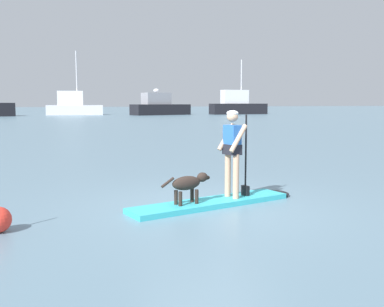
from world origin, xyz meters
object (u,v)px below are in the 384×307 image
(moored_boat_port, at_px, (73,106))
(moored_boat_far_starboard, at_px, (237,105))
(paddleboard, at_px, (220,201))
(dog, at_px, (189,184))
(person_paddler, at_px, (233,147))
(moored_boat_outer, at_px, (159,107))

(moored_boat_port, distance_m, moored_boat_far_starboard, 26.97)
(paddleboard, height_order, moored_boat_far_starboard, moored_boat_far_starboard)
(dog, bearing_deg, moored_boat_far_starboard, 62.59)
(moored_boat_port, relative_size, moored_boat_far_starboard, 1.02)
(person_paddler, relative_size, moored_boat_far_starboard, 0.17)
(moored_boat_port, height_order, moored_boat_outer, moored_boat_port)
(dog, distance_m, moored_boat_far_starboard, 68.40)
(moored_boat_outer, xyz_separation_m, moored_boat_far_starboard, (13.60, -0.50, 0.20))
(paddleboard, relative_size, moored_boat_outer, 0.37)
(moored_boat_outer, bearing_deg, dog, -106.29)
(paddleboard, bearing_deg, moored_boat_port, 86.28)
(dog, relative_size, moored_boat_outer, 0.10)
(moored_boat_port, xyz_separation_m, moored_boat_outer, (12.91, -4.45, -0.09))
(moored_boat_outer, relative_size, moored_boat_far_starboard, 1.01)
(moored_boat_port, bearing_deg, moored_boat_far_starboard, -10.58)
(dog, relative_size, moored_boat_port, 0.10)
(moored_boat_outer, bearing_deg, person_paddler, -105.47)
(paddleboard, height_order, moored_boat_port, moored_boat_port)
(paddleboard, relative_size, moored_boat_port, 0.37)
(person_paddler, height_order, moored_boat_far_starboard, moored_boat_far_starboard)
(dog, distance_m, moored_boat_outer, 63.78)
(dog, height_order, moored_boat_outer, moored_boat_outer)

